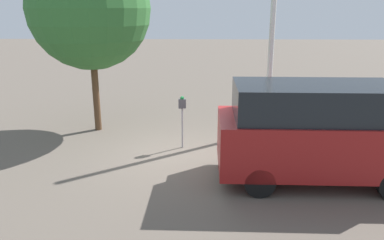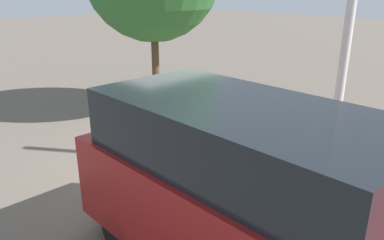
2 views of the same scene
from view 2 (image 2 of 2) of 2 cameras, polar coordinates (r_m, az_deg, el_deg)
name	(u,v)px [view 2 (image 2 of 2)]	position (r m, az deg, el deg)	size (l,w,h in m)	color
ground_plane	(162,158)	(8.02, -4.60, -5.85)	(80.00, 80.00, 0.00)	#60564C
parking_meter_near	(184,105)	(7.85, -1.21, 2.31)	(0.21, 0.14, 1.50)	#9E9EA3
lamp_post	(345,54)	(7.29, 22.24, 9.26)	(0.44, 0.44, 6.65)	beige
parked_van	(242,190)	(4.52, 7.61, -10.54)	(4.43, 1.97, 2.24)	maroon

